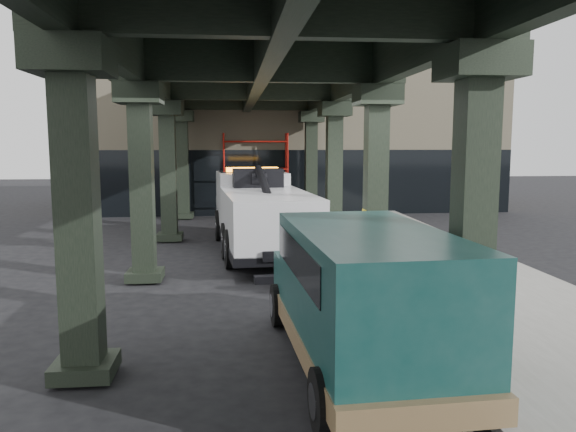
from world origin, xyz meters
TOP-DOWN VIEW (x-y plane):
  - ground at (0.00, 0.00)m, footprint 90.00×90.00m
  - sidewalk at (4.50, 2.00)m, footprint 5.00×40.00m
  - lane_stripe at (1.70, 2.00)m, footprint 0.12×38.00m
  - viaduct at (-0.40, 2.00)m, footprint 7.40×32.00m
  - building at (2.00, 20.00)m, footprint 22.00×10.00m
  - scaffolding at (0.00, 14.64)m, footprint 3.08×0.88m
  - tow_truck at (-0.26, 5.72)m, footprint 3.12×8.78m
  - towed_van at (0.82, -4.11)m, footprint 2.50×5.72m

SIDE VIEW (x-z plane):
  - ground at x=0.00m, z-range 0.00..0.00m
  - lane_stripe at x=1.70m, z-range 0.00..0.01m
  - sidewalk at x=4.50m, z-range 0.00..0.15m
  - towed_van at x=0.82m, z-range 0.09..2.37m
  - tow_truck at x=-0.26m, z-range -0.04..2.79m
  - scaffolding at x=0.00m, z-range 0.11..4.11m
  - building at x=2.00m, z-range 0.00..8.00m
  - viaduct at x=-0.40m, z-range 2.26..8.66m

